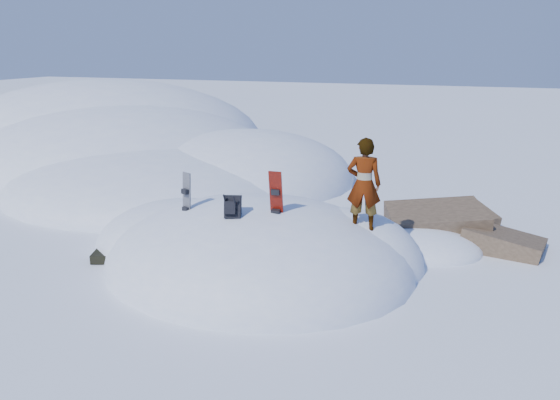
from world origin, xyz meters
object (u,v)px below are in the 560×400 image
(snowboard_red, at_px, (276,204))
(snowboard_dark, at_px, (186,202))
(backpack, at_px, (232,207))
(person, at_px, (364,184))

(snowboard_red, bearing_deg, snowboard_dark, -178.30)
(backpack, distance_m, person, 2.75)
(snowboard_dark, xyz_separation_m, person, (3.72, 0.81, 0.53))
(snowboard_red, relative_size, person, 0.75)
(snowboard_red, relative_size, backpack, 2.64)
(snowboard_dark, distance_m, person, 3.85)
(snowboard_red, xyz_separation_m, backpack, (-0.78, -0.47, -0.00))
(snowboard_red, distance_m, backpack, 0.91)
(snowboard_red, height_order, person, person)
(backpack, height_order, person, person)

